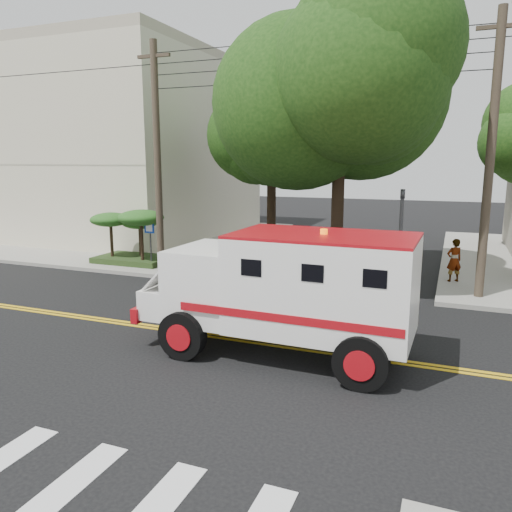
% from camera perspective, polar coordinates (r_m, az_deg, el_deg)
% --- Properties ---
extents(ground, '(100.00, 100.00, 0.00)m').
position_cam_1_polar(ground, '(13.11, -3.92, -9.22)').
color(ground, black).
rests_on(ground, ground).
extents(sidewalk_nw, '(17.00, 17.00, 0.15)m').
position_cam_1_polar(sidewalk_nw, '(31.31, -15.66, 2.29)').
color(sidewalk_nw, gray).
rests_on(sidewalk_nw, ground).
extents(building_left, '(16.00, 14.00, 10.00)m').
position_cam_1_polar(building_left, '(33.42, -17.32, 11.45)').
color(building_left, beige).
rests_on(building_left, sidewalk_nw).
extents(utility_pole_left, '(0.28, 0.28, 9.00)m').
position_cam_1_polar(utility_pole_left, '(20.31, -11.19, 10.64)').
color(utility_pole_left, '#382D23').
rests_on(utility_pole_left, ground).
extents(utility_pole_right, '(0.28, 0.28, 9.00)m').
position_cam_1_polar(utility_pole_right, '(17.32, 25.17, 9.84)').
color(utility_pole_right, '#382D23').
rests_on(utility_pole_right, ground).
extents(tree_main, '(6.08, 5.70, 9.85)m').
position_cam_1_polar(tree_main, '(17.85, 10.98, 19.36)').
color(tree_main, black).
rests_on(tree_main, ground).
extents(tree_left, '(4.48, 4.20, 7.70)m').
position_cam_1_polar(tree_left, '(24.28, 2.37, 13.72)').
color(tree_left, black).
rests_on(tree_left, ground).
extents(traffic_signal, '(0.15, 0.18, 3.60)m').
position_cam_1_polar(traffic_signal, '(16.92, 16.20, 2.70)').
color(traffic_signal, '#3F3F42').
rests_on(traffic_signal, ground).
extents(accessibility_sign, '(0.45, 0.10, 2.02)m').
position_cam_1_polar(accessibility_sign, '(21.01, -12.01, 2.02)').
color(accessibility_sign, '#3F3F42').
rests_on(accessibility_sign, ground).
extents(palm_planter, '(3.52, 2.63, 2.36)m').
position_cam_1_polar(palm_planter, '(22.04, -14.07, 3.07)').
color(palm_planter, '#1E3314').
rests_on(palm_planter, sidewalk_nw).
extents(armored_truck, '(6.46, 2.71, 2.92)m').
position_cam_1_polar(armored_truck, '(11.47, 3.59, -3.48)').
color(armored_truck, white).
rests_on(armored_truck, ground).
extents(pedestrian_a, '(0.69, 0.62, 1.58)m').
position_cam_1_polar(pedestrian_a, '(19.51, 21.70, -0.44)').
color(pedestrian_a, gray).
rests_on(pedestrian_a, sidewalk_ne).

